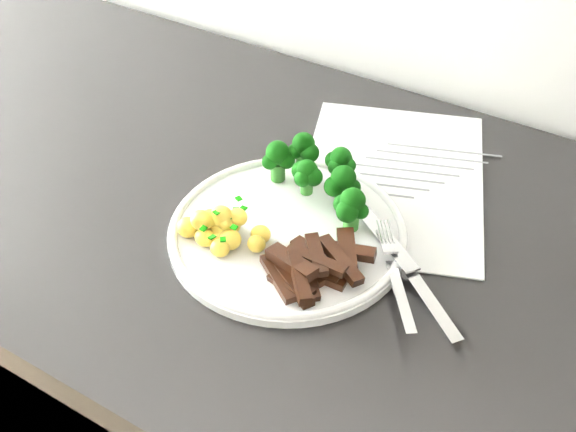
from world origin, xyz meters
name	(u,v)px	position (x,y,z in m)	size (l,w,h in m)	color
recipe_paper	(392,179)	(-0.10, 1.78, 0.94)	(0.31, 0.36, 0.00)	white
plate	(288,231)	(-0.15, 1.63, 0.95)	(0.27, 0.27, 0.02)	white
broccoli	(322,174)	(-0.15, 1.69, 0.99)	(0.15, 0.10, 0.06)	#235D1B
potatoes	(222,229)	(-0.21, 1.58, 0.97)	(0.10, 0.08, 0.04)	#EFCB4C
beef_strips	(313,267)	(-0.09, 1.58, 0.96)	(0.11, 0.12, 0.03)	black
fork	(396,278)	(-0.02, 1.61, 0.96)	(0.10, 0.14, 0.01)	silver
knife	(418,286)	(0.01, 1.62, 0.95)	(0.17, 0.14, 0.02)	silver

